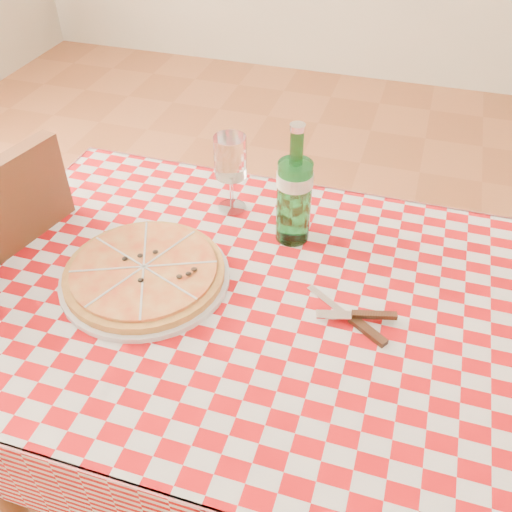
% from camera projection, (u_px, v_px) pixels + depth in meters
% --- Properties ---
extents(dining_table, '(1.20, 0.80, 0.75)m').
position_uv_depth(dining_table, '(257.00, 329.00, 1.25)').
color(dining_table, brown).
rests_on(dining_table, ground).
extents(tablecloth, '(1.30, 0.90, 0.01)m').
position_uv_depth(tablecloth, '(257.00, 299.00, 1.19)').
color(tablecloth, '#A90A0E').
rests_on(tablecloth, dining_table).
extents(pizza_plate, '(0.47, 0.47, 0.05)m').
position_uv_depth(pizza_plate, '(144.00, 272.00, 1.22)').
color(pizza_plate, '#BD7F3F').
rests_on(pizza_plate, tablecloth).
extents(water_bottle, '(0.11, 0.11, 0.29)m').
position_uv_depth(water_bottle, '(295.00, 185.00, 1.25)').
color(water_bottle, '#1B6D2A').
rests_on(water_bottle, tablecloth).
extents(wine_glass, '(0.10, 0.10, 0.20)m').
position_uv_depth(wine_glass, '(231.00, 174.00, 1.37)').
color(wine_glass, white).
rests_on(wine_glass, tablecloth).
extents(cutlery, '(0.24, 0.21, 0.02)m').
position_uv_depth(cutlery, '(351.00, 316.00, 1.13)').
color(cutlery, silver).
rests_on(cutlery, tablecloth).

